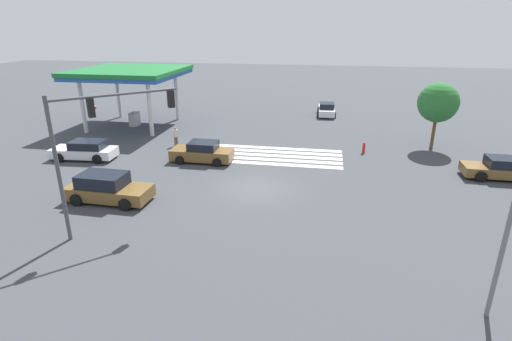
{
  "coord_description": "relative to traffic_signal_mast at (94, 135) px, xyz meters",
  "views": [
    {
      "loc": [
        -3.94,
        22.06,
        9.55
      ],
      "look_at": [
        0.0,
        0.0,
        1.17
      ],
      "focal_mm": 28.0,
      "sensor_mm": 36.0,
      "label": 1
    }
  ],
  "objects": [
    {
      "name": "car_2",
      "position": [
        -10.23,
        -27.59,
        -4.15
      ],
      "size": [
        2.03,
        4.24,
        1.39
      ],
      "rotation": [
        0.0,
        0.0,
        -1.54
      ],
      "color": "silver",
      "rests_on": "ground_plane"
    },
    {
      "name": "ground_plane",
      "position": [
        -6.28,
        -6.28,
        -4.78
      ],
      "size": [
        149.96,
        149.96,
        0.0
      ],
      "primitive_type": "plane",
      "color": "#3D3F44"
    },
    {
      "name": "pedestrian",
      "position": [
        1.73,
        -13.93,
        -3.92
      ],
      "size": [
        0.41,
        0.41,
        1.57
      ],
      "rotation": [
        0.0,
        0.0,
        2.38
      ],
      "color": "brown",
      "rests_on": "ground_plane"
    },
    {
      "name": "tree_corner_a",
      "position": [
        -18.7,
        -16.92,
        -1.11
      ],
      "size": [
        3.07,
        3.07,
        5.23
      ],
      "color": "brown",
      "rests_on": "ground_plane"
    },
    {
      "name": "car_5",
      "position": [
        -21.67,
        -10.73,
        -4.12
      ],
      "size": [
        4.76,
        2.04,
        1.41
      ],
      "rotation": [
        0.0,
        0.0,
        -0.01
      ],
      "color": "brown",
      "rests_on": "ground_plane"
    },
    {
      "name": "car_1",
      "position": [
        7.11,
        -9.58,
        -4.12
      ],
      "size": [
        4.76,
        2.29,
        1.4
      ],
      "rotation": [
        0.0,
        0.0,
        0.07
      ],
      "color": "silver",
      "rests_on": "ground_plane"
    },
    {
      "name": "car_0",
      "position": [
        -1.56,
        -10.61,
        -4.11
      ],
      "size": [
        4.43,
        2.11,
        1.47
      ],
      "rotation": [
        0.0,
        0.0,
        -0.0
      ],
      "color": "brown",
      "rests_on": "ground_plane"
    },
    {
      "name": "fire_hydrant",
      "position": [
        -13.24,
        -14.63,
        -4.36
      ],
      "size": [
        0.22,
        0.22,
        0.86
      ],
      "color": "red",
      "rests_on": "ground_plane"
    },
    {
      "name": "crosswalk_markings",
      "position": [
        -6.28,
        -12.79,
        -4.78
      ],
      "size": [
        10.68,
        4.4,
        0.01
      ],
      "rotation": [
        0.0,
        0.0,
        1.57
      ],
      "color": "silver",
      "rests_on": "ground_plane"
    },
    {
      "name": "traffic_signal_mast",
      "position": [
        0.0,
        0.0,
        0.0
      ],
      "size": [
        4.22,
        4.22,
        6.72
      ],
      "rotation": [
        0.0,
        0.0,
        -2.36
      ],
      "color": "#47474C",
      "rests_on": "ground_plane"
    },
    {
      "name": "car_4",
      "position": [
        1.66,
        -3.09,
        -4.03
      ],
      "size": [
        4.77,
        2.27,
        1.61
      ],
      "rotation": [
        0.0,
        0.0,
        3.11
      ],
      "color": "brown",
      "rests_on": "ground_plane"
    },
    {
      "name": "gas_station_canopy",
      "position": [
        8.12,
        -19.65,
        0.14
      ],
      "size": [
        9.37,
        9.37,
        5.44
      ],
      "color": "#23519E",
      "rests_on": "ground_plane"
    }
  ]
}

